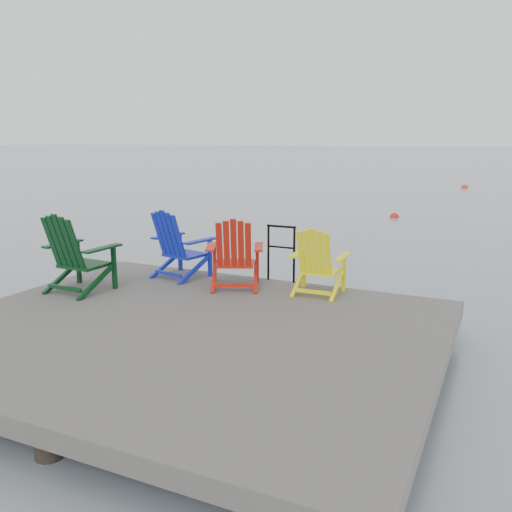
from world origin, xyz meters
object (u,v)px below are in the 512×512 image
at_px(handrail, 281,248).
at_px(chair_red, 235,253).
at_px(chair_blue, 179,244).
at_px(chair_green, 76,253).
at_px(buoy_b, 465,188).
at_px(buoy_a, 394,217).
at_px(chair_yellow, 318,261).

bearing_deg(handrail, chair_red, -125.21).
distance_m(handrail, chair_blue, 1.67).
distance_m(chair_green, buoy_b, 27.16).
relative_size(chair_green, chair_blue, 1.05).
bearing_deg(buoy_a, buoy_b, 84.62).
height_order(buoy_a, buoy_b, buoy_b).
bearing_deg(chair_blue, chair_red, 3.17).
distance_m(chair_yellow, buoy_b, 25.60).
distance_m(handrail, buoy_a, 11.61).
distance_m(chair_green, chair_yellow, 3.54).
xyz_separation_m(chair_green, buoy_a, (2.04, 13.40, -1.09)).
bearing_deg(chair_yellow, chair_green, -159.46).
height_order(chair_blue, buoy_b, chair_blue).
distance_m(handrail, chair_red, 0.83).
height_order(chair_blue, chair_yellow, chair_blue).
bearing_deg(chair_green, chair_red, 32.27).
bearing_deg(buoy_b, chair_red, -92.91).
distance_m(chair_green, chair_red, 2.32).
bearing_deg(chair_green, chair_yellow, 24.86).
relative_size(chair_red, buoy_a, 3.30).
height_order(handrail, chair_red, chair_red).
height_order(chair_blue, buoy_a, chair_blue).
xyz_separation_m(handrail, buoy_b, (0.83, 25.10, -1.04)).
bearing_deg(buoy_b, chair_green, -97.03).
height_order(chair_blue, chair_red, chair_blue).
height_order(handrail, chair_green, chair_green).
bearing_deg(chair_green, chair_blue, 58.55).
height_order(handrail, buoy_b, handrail).
xyz_separation_m(chair_yellow, buoy_b, (0.06, 25.58, -1.00)).
height_order(chair_green, buoy_a, chair_green).
bearing_deg(handrail, buoy_b, 88.10).
xyz_separation_m(handrail, chair_green, (-2.49, -1.84, 0.04)).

